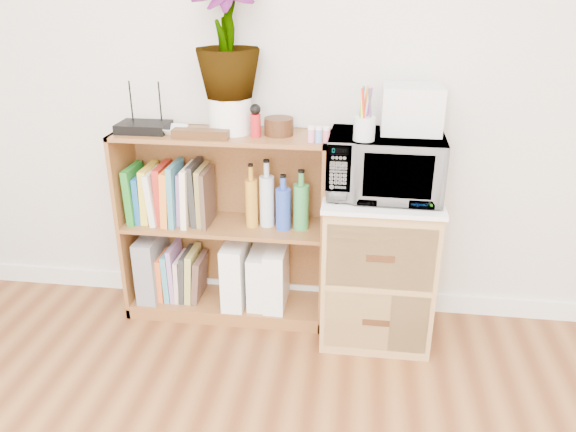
# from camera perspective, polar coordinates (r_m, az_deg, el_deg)

# --- Properties ---
(skirting_board) EXTENTS (4.00, 0.02, 0.10)m
(skirting_board) POSITION_cam_1_polar(r_m,az_deg,el_deg) (3.04, 1.06, -7.79)
(skirting_board) COLOR white
(skirting_board) RESTS_ON ground
(bookshelf) EXTENTS (1.00, 0.30, 0.95)m
(bookshelf) POSITION_cam_1_polar(r_m,az_deg,el_deg) (2.77, -6.42, -1.17)
(bookshelf) COLOR brown
(bookshelf) RESTS_ON ground
(wicker_unit) EXTENTS (0.50, 0.45, 0.70)m
(wicker_unit) POSITION_cam_1_polar(r_m,az_deg,el_deg) (2.69, 9.09, -5.14)
(wicker_unit) COLOR #9E7542
(wicker_unit) RESTS_ON ground
(microwave) EXTENTS (0.50, 0.34, 0.27)m
(microwave) POSITION_cam_1_polar(r_m,az_deg,el_deg) (2.48, 9.82, 5.08)
(microwave) COLOR silver
(microwave) RESTS_ON wicker_unit
(pen_cup) EXTENTS (0.09, 0.09, 0.10)m
(pen_cup) POSITION_cam_1_polar(r_m,az_deg,el_deg) (2.34, 7.75, 8.81)
(pen_cup) COLOR silver
(pen_cup) RESTS_ON microwave
(small_appliance) EXTENTS (0.25, 0.21, 0.20)m
(small_appliance) POSITION_cam_1_polar(r_m,az_deg,el_deg) (2.49, 12.45, 10.57)
(small_appliance) COLOR silver
(small_appliance) RESTS_ON microwave
(router) EXTENTS (0.23, 0.16, 0.04)m
(router) POSITION_cam_1_polar(r_m,az_deg,el_deg) (2.70, -14.44, 8.73)
(router) COLOR black
(router) RESTS_ON bookshelf
(white_bowl) EXTENTS (0.13, 0.13, 0.03)m
(white_bowl) POSITION_cam_1_polar(r_m,az_deg,el_deg) (2.64, -11.56, 8.57)
(white_bowl) COLOR silver
(white_bowl) RESTS_ON bookshelf
(plant_pot) EXTENTS (0.19, 0.19, 0.16)m
(plant_pot) POSITION_cam_1_polar(r_m,az_deg,el_deg) (2.60, -5.90, 10.17)
(plant_pot) COLOR white
(plant_pot) RESTS_ON bookshelf
(potted_plant) EXTENTS (0.29, 0.29, 0.53)m
(potted_plant) POSITION_cam_1_polar(r_m,az_deg,el_deg) (2.55, -6.23, 17.74)
(potted_plant) COLOR #3B7C31
(potted_plant) RESTS_ON plant_pot
(trinket_box) EXTENTS (0.25, 0.06, 0.04)m
(trinket_box) POSITION_cam_1_polar(r_m,az_deg,el_deg) (2.53, -8.87, 8.23)
(trinket_box) COLOR #39210F
(trinket_box) RESTS_ON bookshelf
(kokeshi_doll) EXTENTS (0.05, 0.05, 0.10)m
(kokeshi_doll) POSITION_cam_1_polar(r_m,az_deg,el_deg) (2.53, -3.31, 9.15)
(kokeshi_doll) COLOR #B2151C
(kokeshi_doll) RESTS_ON bookshelf
(wooden_bowl) EXTENTS (0.13, 0.13, 0.08)m
(wooden_bowl) POSITION_cam_1_polar(r_m,az_deg,el_deg) (2.56, -0.93, 9.09)
(wooden_bowl) COLOR #321F0D
(wooden_bowl) RESTS_ON bookshelf
(paint_jars) EXTENTS (0.12, 0.04, 0.06)m
(paint_jars) POSITION_cam_1_polar(r_m,az_deg,el_deg) (2.45, 3.15, 8.19)
(paint_jars) COLOR pink
(paint_jars) RESTS_ON bookshelf
(file_box) EXTENTS (0.10, 0.27, 0.33)m
(file_box) POSITION_cam_1_polar(r_m,az_deg,el_deg) (2.99, -13.60, -4.89)
(file_box) COLOR gray
(file_box) RESTS_ON bookshelf
(magazine_holder_left) EXTENTS (0.11, 0.27, 0.33)m
(magazine_holder_left) POSITION_cam_1_polar(r_m,az_deg,el_deg) (2.86, -5.30, -5.66)
(magazine_holder_left) COLOR white
(magazine_holder_left) RESTS_ON bookshelf
(magazine_holder_mid) EXTENTS (0.09, 0.23, 0.28)m
(magazine_holder_mid) POSITION_cam_1_polar(r_m,az_deg,el_deg) (2.85, -2.96, -6.27)
(magazine_holder_mid) COLOR white
(magazine_holder_mid) RESTS_ON bookshelf
(magazine_holder_right) EXTENTS (0.10, 0.25, 0.31)m
(magazine_holder_right) POSITION_cam_1_polar(r_m,az_deg,el_deg) (2.83, -1.19, -6.13)
(magazine_holder_right) COLOR white
(magazine_holder_right) RESTS_ON bookshelf
(cookbooks) EXTENTS (0.40, 0.20, 0.30)m
(cookbooks) POSITION_cam_1_polar(r_m,az_deg,el_deg) (2.78, -11.74, 2.19)
(cookbooks) COLOR #207924
(cookbooks) RESTS_ON bookshelf
(liquor_bottles) EXTENTS (0.30, 0.07, 0.32)m
(liquor_bottles) POSITION_cam_1_polar(r_m,az_deg,el_deg) (2.66, -1.07, 1.85)
(liquor_bottles) COLOR #C18424
(liquor_bottles) RESTS_ON bookshelf
(lower_books) EXTENTS (0.23, 0.19, 0.29)m
(lower_books) POSITION_cam_1_polar(r_m,az_deg,el_deg) (2.96, -10.72, -5.81)
(lower_books) COLOR orange
(lower_books) RESTS_ON bookshelf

